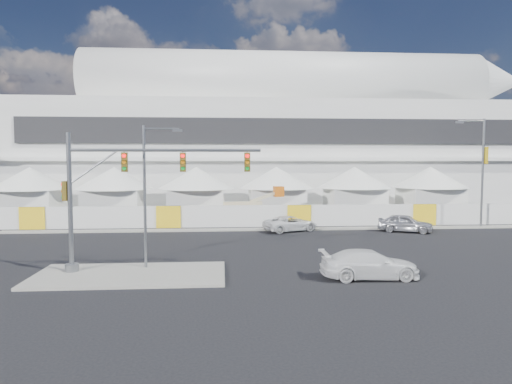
{
  "coord_description": "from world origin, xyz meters",
  "views": [
    {
      "loc": [
        -1.09,
        -27.26,
        6.15
      ],
      "look_at": [
        1.66,
        10.0,
        3.54
      ],
      "focal_mm": 32.0,
      "sensor_mm": 36.0,
      "label": 1
    }
  ],
  "objects": [
    {
      "name": "lot_car_a",
      "position": [
        17.36,
        18.97,
        0.67
      ],
      "size": [
        1.96,
        4.2,
        1.33
      ],
      "primitive_type": "imported",
      "rotation": [
        0.0,
        0.0,
        1.43
      ],
      "color": "silver",
      "rests_on": "ground"
    },
    {
      "name": "hoarding_fence",
      "position": [
        6.0,
        14.5,
        1.0
      ],
      "size": [
        70.0,
        0.25,
        2.0
      ],
      "primitive_type": "cube",
      "color": "silver",
      "rests_on": "ground"
    },
    {
      "name": "pickup_curb",
      "position": [
        4.79,
        11.66,
        0.67
      ],
      "size": [
        3.92,
        5.27,
        1.33
      ],
      "primitive_type": "imported",
      "rotation": [
        0.0,
        0.0,
        1.98
      ],
      "color": "silver",
      "rests_on": "ground"
    },
    {
      "name": "stadium",
      "position": [
        8.71,
        41.5,
        9.45
      ],
      "size": [
        80.0,
        24.8,
        21.98
      ],
      "color": "silver",
      "rests_on": "ground"
    },
    {
      "name": "pickup_near",
      "position": [
        6.54,
        -4.33,
        0.74
      ],
      "size": [
        2.16,
        5.13,
        1.48
      ],
      "primitive_type": "imported",
      "rotation": [
        0.0,
        0.0,
        1.55
      ],
      "color": "white",
      "rests_on": "ground"
    },
    {
      "name": "boom_lift",
      "position": [
        0.35,
        16.27,
        0.97
      ],
      "size": [
        7.19,
        2.12,
        3.59
      ],
      "rotation": [
        0.0,
        0.0,
        0.15
      ],
      "color": "#D56314",
      "rests_on": "ground"
    },
    {
      "name": "ground",
      "position": [
        0.0,
        0.0,
        0.0
      ],
      "size": [
        160.0,
        160.0,
        0.0
      ],
      "primitive_type": "plane",
      "color": "black",
      "rests_on": "ground"
    },
    {
      "name": "far_curb",
      "position": [
        20.0,
        12.5,
        0.06
      ],
      "size": [
        80.0,
        1.2,
        0.12
      ],
      "primitive_type": "cube",
      "color": "gray",
      "rests_on": "ground"
    },
    {
      "name": "streetlight_curb",
      "position": [
        22.26,
        12.5,
        5.73
      ],
      "size": [
        2.93,
        0.66,
        9.89
      ],
      "color": "slate",
      "rests_on": "ground"
    },
    {
      "name": "median_island",
      "position": [
        -6.0,
        -3.0,
        0.07
      ],
      "size": [
        10.0,
        5.0,
        0.15
      ],
      "primitive_type": "cube",
      "color": "gray",
      "rests_on": "ground"
    },
    {
      "name": "tent_row",
      "position": [
        0.5,
        24.0,
        3.15
      ],
      "size": [
        53.4,
        8.4,
        5.4
      ],
      "color": "white",
      "rests_on": "ground"
    },
    {
      "name": "sedan_silver",
      "position": [
        14.52,
        10.47,
        0.77
      ],
      "size": [
        3.53,
        4.87,
        1.54
      ],
      "primitive_type": "imported",
      "rotation": [
        0.0,
        0.0,
        1.14
      ],
      "color": "silver",
      "rests_on": "ground"
    },
    {
      "name": "traffic_mast",
      "position": [
        -7.02,
        -2.28,
        4.34
      ],
      "size": [
        10.61,
        0.73,
        7.47
      ],
      "color": "gray",
      "rests_on": "median_island"
    },
    {
      "name": "streetlight_median",
      "position": [
        -5.19,
        -1.63,
        4.69
      ],
      "size": [
        2.19,
        0.22,
        7.91
      ],
      "color": "slate",
      "rests_on": "median_island"
    }
  ]
}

